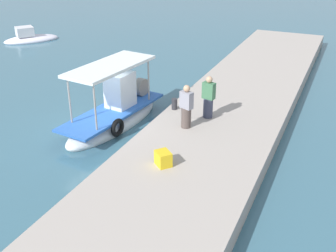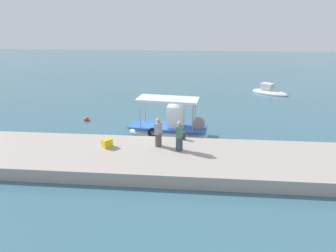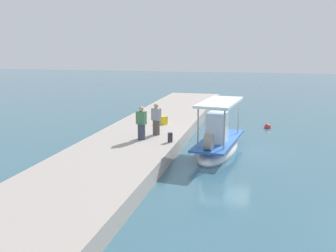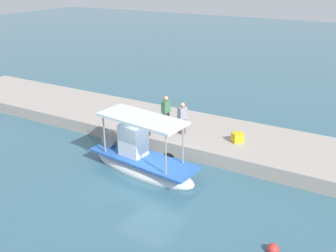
{
  "view_description": "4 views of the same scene",
  "coord_description": "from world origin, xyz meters",
  "views": [
    {
      "loc": [
        -12.63,
        -8.79,
        7.42
      ],
      "look_at": [
        0.06,
        -3.08,
        0.75
      ],
      "focal_mm": 44.11,
      "sensor_mm": 36.0,
      "label": 1
    },
    {
      "loc": [
        2.24,
        -18.3,
        7.35
      ],
      "look_at": [
        0.78,
        -1.88,
        1.25
      ],
      "focal_mm": 30.32,
      "sensor_mm": 36.0,
      "label": 2
    },
    {
      "loc": [
        19.65,
        1.55,
        5.3
      ],
      "look_at": [
        0.47,
        -3.02,
        1.2
      ],
      "focal_mm": 41.46,
      "sensor_mm": 36.0,
      "label": 3
    },
    {
      "loc": [
        -8.04,
        12.66,
        8.61
      ],
      "look_at": [
        0.85,
        -3.01,
        1.22
      ],
      "focal_mm": 41.34,
      "sensor_mm": 36.0,
      "label": 4
    }
  ],
  "objects": [
    {
      "name": "ground_plane",
      "position": [
        0.0,
        0.0,
        0.0
      ],
      "size": [
        120.0,
        120.0,
        0.0
      ],
      "primitive_type": "plane",
      "color": "#3A6578"
    },
    {
      "name": "dock_quay",
      "position": [
        0.0,
        -4.61,
        0.34
      ],
      "size": [
        36.0,
        4.69,
        0.69
      ],
      "primitive_type": "cube",
      "color": "#A79D94",
      "rests_on": "ground_plane"
    },
    {
      "name": "main_fishing_boat",
      "position": [
        0.74,
        -0.36,
        0.5
      ],
      "size": [
        5.63,
        2.27,
        2.97
      ],
      "color": "white",
      "rests_on": "ground_plane"
    },
    {
      "name": "fisherman_near_bollard",
      "position": [
        1.6,
        -4.11,
        1.45
      ],
      "size": [
        0.44,
        0.52,
        1.69
      ],
      "color": "#383D54",
      "rests_on": "dock_quay"
    },
    {
      "name": "fisherman_by_crate",
      "position": [
        0.39,
        -3.67,
        1.44
      ],
      "size": [
        0.47,
        0.53,
        1.66
      ],
      "color": "#534642",
      "rests_on": "dock_quay"
    },
    {
      "name": "mooring_bollard",
      "position": [
        1.78,
        -2.6,
        0.92
      ],
      "size": [
        0.24,
        0.24,
        0.46
      ],
      "primitive_type": "cylinder",
      "color": "#2D2D33",
      "rests_on": "dock_quay"
    },
    {
      "name": "cargo_crate",
      "position": [
        -2.47,
        -4.06,
        0.92
      ],
      "size": [
        0.65,
        0.66,
        0.47
      ],
      "primitive_type": "cube",
      "rotation": [
        0.0,
        0.0,
        0.86
      ],
      "color": "yellow",
      "rests_on": "dock_quay"
    },
    {
      "name": "moored_boat_near",
      "position": [
        10.55,
        12.67,
        0.18
      ],
      "size": [
        4.18,
        3.74,
        1.31
      ],
      "color": "white",
      "rests_on": "ground_plane"
    }
  ]
}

